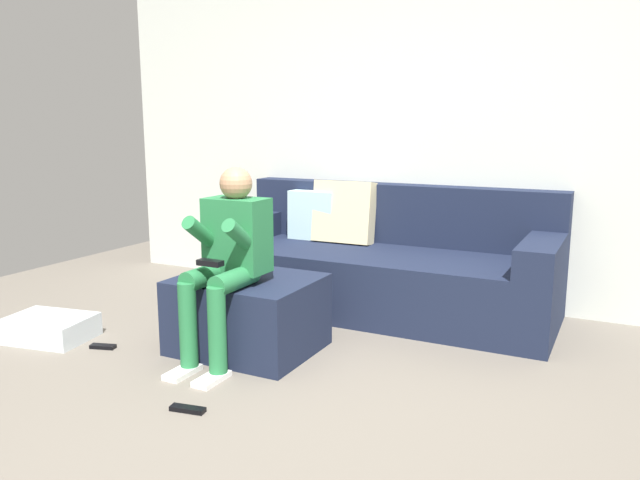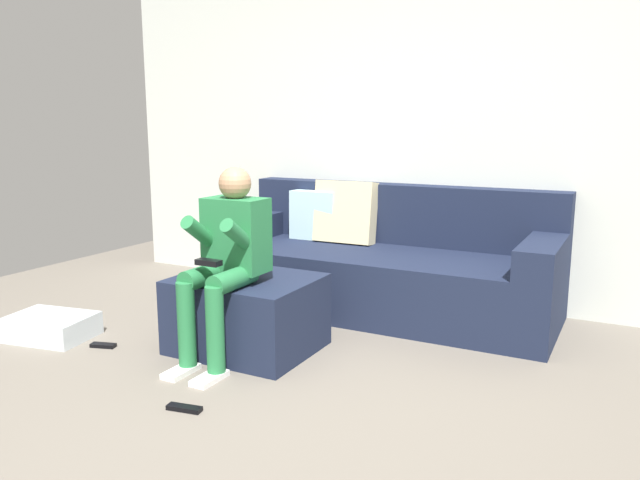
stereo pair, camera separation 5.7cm
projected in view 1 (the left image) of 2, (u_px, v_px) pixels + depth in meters
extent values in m
plane|color=#6B6359|center=(227.00, 434.00, 2.65)|extent=(6.72, 6.72, 0.00)
cube|color=silver|center=(416.00, 126.00, 4.55)|extent=(5.17, 0.10, 2.58)
cube|color=#192138|center=(380.00, 281.00, 4.34)|extent=(2.37, 0.92, 0.44)
cube|color=#192138|center=(399.00, 214.00, 4.57)|extent=(2.37, 0.19, 0.43)
cube|color=#192138|center=(251.00, 227.00, 4.75)|extent=(0.23, 0.92, 0.18)
cube|color=#192138|center=(543.00, 253.00, 3.80)|extent=(0.23, 0.92, 0.18)
cube|color=silver|center=(313.00, 215.00, 4.71)|extent=(0.37, 0.15, 0.37)
cube|color=beige|center=(344.00, 212.00, 4.59)|extent=(0.46, 0.20, 0.47)
cube|color=#192138|center=(248.00, 314.00, 3.60)|extent=(0.79, 0.64, 0.43)
cube|color=#26723F|center=(237.00, 235.00, 3.45)|extent=(0.34, 0.21, 0.41)
sphere|color=tan|center=(236.00, 183.00, 3.39)|extent=(0.18, 0.18, 0.18)
cylinder|color=#26723F|center=(206.00, 276.00, 3.38)|extent=(0.11, 0.34, 0.11)
cylinder|color=#26723F|center=(188.00, 325.00, 3.27)|extent=(0.10, 0.10, 0.46)
cube|color=white|center=(183.00, 372.00, 3.27)|extent=(0.10, 0.22, 0.03)
cylinder|color=#26723F|center=(206.00, 237.00, 3.39)|extent=(0.08, 0.34, 0.27)
cylinder|color=#26723F|center=(235.00, 280.00, 3.29)|extent=(0.11, 0.34, 0.11)
cylinder|color=#26723F|center=(217.00, 330.00, 3.19)|extent=(0.10, 0.10, 0.46)
cube|color=white|center=(212.00, 379.00, 3.18)|extent=(0.10, 0.22, 0.03)
cylinder|color=#26723F|center=(244.00, 239.00, 3.29)|extent=(0.08, 0.32, 0.26)
cube|color=black|center=(210.00, 263.00, 3.24)|extent=(0.14, 0.06, 0.03)
cube|color=silver|center=(49.00, 328.00, 3.80)|extent=(0.56, 0.44, 0.14)
cube|color=black|center=(188.00, 409.00, 2.85)|extent=(0.17, 0.08, 0.02)
cube|color=black|center=(103.00, 346.00, 3.65)|extent=(0.16, 0.09, 0.02)
cube|color=black|center=(57.00, 344.00, 3.69)|extent=(0.20, 0.09, 0.02)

